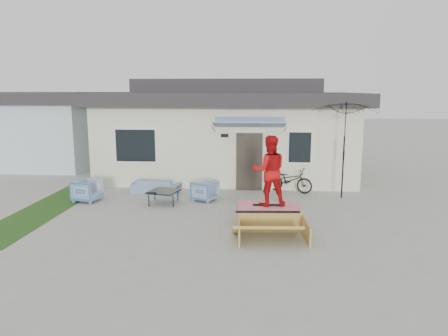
# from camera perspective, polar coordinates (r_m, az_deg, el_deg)

# --- Properties ---
(ground) EXTENTS (90.00, 90.00, 0.00)m
(ground) POSITION_cam_1_polar(r_m,az_deg,el_deg) (11.44, -2.27, -8.04)
(ground) COLOR #9B9A92
(ground) RESTS_ON ground
(grass_strip) EXTENTS (1.40, 8.00, 0.01)m
(grass_strip) POSITION_cam_1_polar(r_m,az_deg,el_deg) (14.80, -21.74, -4.47)
(grass_strip) COLOR #1D4314
(grass_strip) RESTS_ON ground
(house) EXTENTS (10.80, 8.49, 4.10)m
(house) POSITION_cam_1_polar(r_m,az_deg,el_deg) (18.88, 0.67, 5.34)
(house) COLOR beige
(house) RESTS_ON ground
(neighbor_house) EXTENTS (8.60, 7.60, 3.50)m
(neighbor_house) POSITION_cam_1_polar(r_m,az_deg,el_deg) (23.98, -24.95, 5.09)
(neighbor_house) COLOR silver
(neighbor_house) RESTS_ON ground
(loveseat) EXTENTS (1.76, 0.72, 0.67)m
(loveseat) POSITION_cam_1_polar(r_m,az_deg,el_deg) (15.32, -9.12, -2.08)
(loveseat) COLOR #25548E
(loveseat) RESTS_ON ground
(armchair_left) EXTENTS (0.87, 0.91, 0.81)m
(armchair_left) POSITION_cam_1_polar(r_m,az_deg,el_deg) (14.67, -17.86, -2.74)
(armchair_left) COLOR #25548E
(armchair_left) RESTS_ON ground
(armchair_right) EXTENTS (0.90, 0.93, 0.73)m
(armchair_right) POSITION_cam_1_polar(r_m,az_deg,el_deg) (14.09, -2.61, -2.93)
(armchair_right) COLOR #25548E
(armchair_right) RESTS_ON ground
(coffee_table) EXTENTS (1.04, 1.04, 0.43)m
(coffee_table) POSITION_cam_1_polar(r_m,az_deg,el_deg) (13.85, -8.11, -3.91)
(coffee_table) COLOR black
(coffee_table) RESTS_ON ground
(bicycle) EXTENTS (1.77, 1.20, 1.07)m
(bicycle) POSITION_cam_1_polar(r_m,az_deg,el_deg) (15.40, 8.83, -1.25)
(bicycle) COLOR black
(bicycle) RESTS_ON ground
(patio_umbrella) EXTENTS (2.72, 2.61, 2.20)m
(patio_umbrella) POSITION_cam_1_polar(r_m,az_deg,el_deg) (14.73, 15.81, 2.74)
(patio_umbrella) COLOR black
(patio_umbrella) RESTS_ON ground
(skate_ramp) EXTENTS (1.80, 2.31, 0.55)m
(skate_ramp) POSITION_cam_1_polar(r_m,az_deg,el_deg) (11.58, 6.00, -6.43)
(skate_ramp) COLOR #AB8A42
(skate_ramp) RESTS_ON ground
(skateboard) EXTENTS (0.86, 0.26, 0.05)m
(skateboard) POSITION_cam_1_polar(r_m,az_deg,el_deg) (11.55, 6.01, -4.92)
(skateboard) COLOR black
(skateboard) RESTS_ON skate_ramp
(skater) EXTENTS (1.01, 0.83, 1.88)m
(skater) POSITION_cam_1_polar(r_m,az_deg,el_deg) (11.33, 6.10, -0.19)
(skater) COLOR #B90F11
(skater) RESTS_ON skateboard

